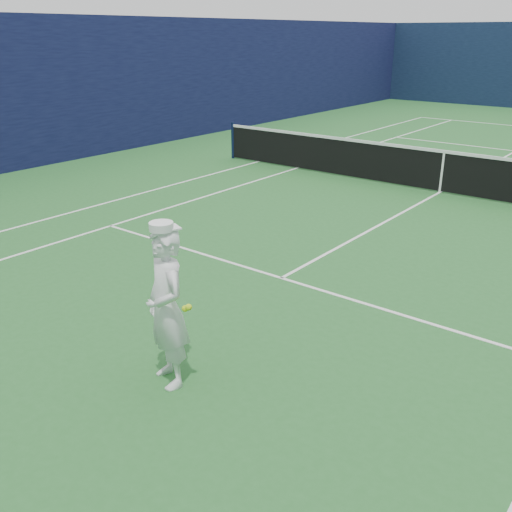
{
  "coord_description": "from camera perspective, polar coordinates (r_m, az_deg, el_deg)",
  "views": [
    {
      "loc": [
        4.65,
        -12.96,
        3.53
      ],
      "look_at": [
        0.67,
        -7.89,
        0.99
      ],
      "focal_mm": 40.0,
      "sensor_mm": 36.0,
      "label": 1
    }
  ],
  "objects": [
    {
      "name": "ground",
      "position": [
        14.22,
        17.88,
        6.06
      ],
      "size": [
        80.0,
        80.0,
        0.0
      ],
      "primitive_type": "plane",
      "color": "#25632A",
      "rests_on": "ground"
    },
    {
      "name": "windscreen_fence",
      "position": [
        13.86,
        18.84,
        14.04
      ],
      "size": [
        20.12,
        36.12,
        4.0
      ],
      "color": "#0E1A36",
      "rests_on": "ground"
    },
    {
      "name": "tennis_net",
      "position": [
        14.09,
        18.14,
        8.23
      ],
      "size": [
        12.88,
        0.09,
        1.07
      ],
      "color": "#141E4C",
      "rests_on": "ground"
    },
    {
      "name": "tennis_player",
      "position": [
        5.97,
        -8.94,
        -5.14
      ],
      "size": [
        0.75,
        0.7,
        1.81
      ],
      "rotation": [
        0.0,
        0.0,
        -0.38
      ],
      "color": "white",
      "rests_on": "ground"
    },
    {
      "name": "court_markings",
      "position": [
        14.22,
        17.88,
        6.07
      ],
      "size": [
        11.03,
        23.83,
        0.01
      ],
      "color": "white",
      "rests_on": "ground"
    }
  ]
}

